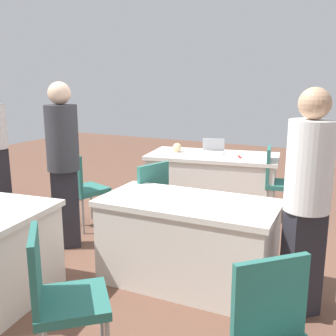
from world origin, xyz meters
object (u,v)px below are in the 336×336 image
at_px(chair_tucked_right, 81,185).
at_px(yarn_ball, 177,148).
at_px(person_attendee_browsing, 307,193).
at_px(laptop_silver, 213,151).
at_px(table_foreground, 212,181).
at_px(chair_back_row, 278,179).
at_px(chair_aisle, 146,199).
at_px(chair_near_front, 59,293).
at_px(person_attendee_standing, 63,157).
at_px(table_mid_right, 188,242).
at_px(scissors_red, 240,157).

xyz_separation_m(chair_tucked_right, yarn_ball, (-0.63, -1.42, 0.30)).
relative_size(person_attendee_browsing, laptop_silver, 4.63).
bearing_deg(table_foreground, chair_back_row, 175.31).
bearing_deg(chair_aisle, laptop_silver, 13.39).
bearing_deg(chair_near_front, person_attendee_standing, 177.75).
distance_m(person_attendee_browsing, yarn_ball, 2.98).
bearing_deg(yarn_ball, chair_aisle, 103.17).
bearing_deg(chair_aisle, chair_tucked_right, 100.34).
bearing_deg(person_attendee_browsing, chair_near_front, -176.33).
xyz_separation_m(chair_tucked_right, chair_back_row, (-2.08, -1.40, 0.00)).
xyz_separation_m(table_mid_right, person_attendee_browsing, (-0.99, 0.05, 0.60)).
height_order(table_foreground, laptop_silver, laptop_silver).
xyz_separation_m(chair_back_row, scissors_red, (0.53, -0.05, 0.24)).
xyz_separation_m(table_foreground, yarn_ball, (0.53, 0.06, 0.45)).
distance_m(chair_aisle, person_attendee_standing, 0.98).
height_order(chair_aisle, scissors_red, chair_aisle).
height_order(chair_aisle, chair_back_row, chair_back_row).
bearing_deg(scissors_red, table_foreground, -120.93).
distance_m(person_attendee_standing, yarn_ball, 1.99).
bearing_deg(person_attendee_browsing, scissors_red, 74.55).
bearing_deg(table_mid_right, table_foreground, -75.12).
relative_size(chair_near_front, scissors_red, 5.26).
relative_size(chair_aisle, chair_back_row, 1.00).
height_order(chair_tucked_right, yarn_ball, chair_tucked_right).
relative_size(chair_tucked_right, person_attendee_standing, 0.53).
bearing_deg(scissors_red, table_mid_right, -22.20).
xyz_separation_m(table_mid_right, chair_back_row, (-0.36, -2.05, 0.16)).
xyz_separation_m(chair_near_front, chair_back_row, (-0.60, -3.44, 0.01)).
bearing_deg(yarn_ball, scissors_red, -178.20).
relative_size(chair_tucked_right, laptop_silver, 2.50).
height_order(person_attendee_standing, person_attendee_browsing, person_attendee_standing).
bearing_deg(person_attendee_browsing, table_mid_right, 133.39).
xyz_separation_m(table_foreground, person_attendee_standing, (0.95, 2.00, 0.62)).
bearing_deg(yarn_ball, laptop_silver, -165.68).
distance_m(table_mid_right, scissors_red, 2.14).
distance_m(chair_back_row, yarn_ball, 1.49).
bearing_deg(chair_back_row, chair_tucked_right, -67.26).
relative_size(table_foreground, scissors_red, 10.69).
distance_m(table_foreground, chair_back_row, 0.94).
xyz_separation_m(chair_tucked_right, chair_aisle, (-0.99, 0.13, 0.00)).
height_order(chair_near_front, laptop_silver, laptop_silver).
bearing_deg(chair_back_row, person_attendee_browsing, 5.51).
xyz_separation_m(person_attendee_browsing, scissors_red, (1.16, -2.15, -0.21)).
relative_size(laptop_silver, scissors_red, 2.12).
distance_m(chair_aisle, yarn_ball, 1.62).
bearing_deg(yarn_ball, chair_back_row, 179.26).
distance_m(table_foreground, scissors_red, 0.56).
distance_m(table_mid_right, person_attendee_browsing, 1.16).
bearing_deg(person_attendee_standing, yarn_ball, 38.91).
height_order(table_foreground, chair_back_row, chair_back_row).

